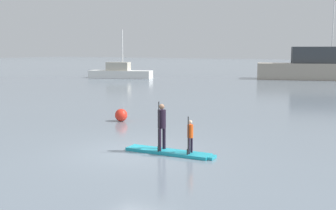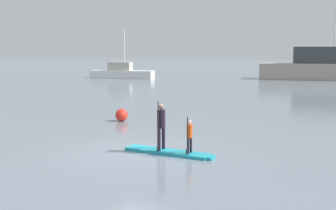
{
  "view_description": "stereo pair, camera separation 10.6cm",
  "coord_description": "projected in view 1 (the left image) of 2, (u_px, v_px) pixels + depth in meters",
  "views": [
    {
      "loc": [
        7.4,
        -10.83,
        3.35
      ],
      "look_at": [
        -0.51,
        3.04,
        1.15
      ],
      "focal_mm": 43.78,
      "sensor_mm": 36.0,
      "label": 1
    },
    {
      "loc": [
        7.49,
        -10.78,
        3.35
      ],
      "look_at": [
        -0.51,
        3.04,
        1.15
      ],
      "focal_mm": 43.78,
      "sensor_mm": 36.0,
      "label": 2
    }
  ],
  "objects": [
    {
      "name": "ground_plane",
      "position": [
        136.0,
        152.0,
        13.41
      ],
      "size": [
        240.0,
        240.0,
        0.0
      ],
      "primitive_type": "plane",
      "color": "slate"
    },
    {
      "name": "fishing_boat_white_large",
      "position": [
        319.0,
        68.0,
        44.68
      ],
      "size": [
        13.58,
        7.13,
        9.04
      ],
      "color": "#9E9384",
      "rests_on": "ground"
    },
    {
      "name": "paddleboard_near",
      "position": [
        170.0,
        152.0,
        13.16
      ],
      "size": [
        3.05,
        0.74,
        0.1
      ],
      "color": "#1E9EB2",
      "rests_on": "ground"
    },
    {
      "name": "paddler_adult",
      "position": [
        162.0,
        124.0,
        13.16
      ],
      "size": [
        0.28,
        0.48,
        1.6
      ],
      "color": "black",
      "rests_on": "paddleboard_near"
    },
    {
      "name": "fishing_boat_green_midground",
      "position": [
        120.0,
        72.0,
        47.02
      ],
      "size": [
        7.45,
        4.13,
        5.51
      ],
      "color": "silver",
      "rests_on": "ground"
    },
    {
      "name": "mooring_buoy_mid",
      "position": [
        121.0,
        115.0,
        19.03
      ],
      "size": [
        0.58,
        0.58,
        0.58
      ],
      "primitive_type": "sphere",
      "color": "red",
      "rests_on": "ground"
    },
    {
      "name": "paddler_child_solo",
      "position": [
        190.0,
        135.0,
        12.75
      ],
      "size": [
        0.19,
        0.38,
        1.19
      ],
      "color": "black",
      "rests_on": "paddleboard_near"
    }
  ]
}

